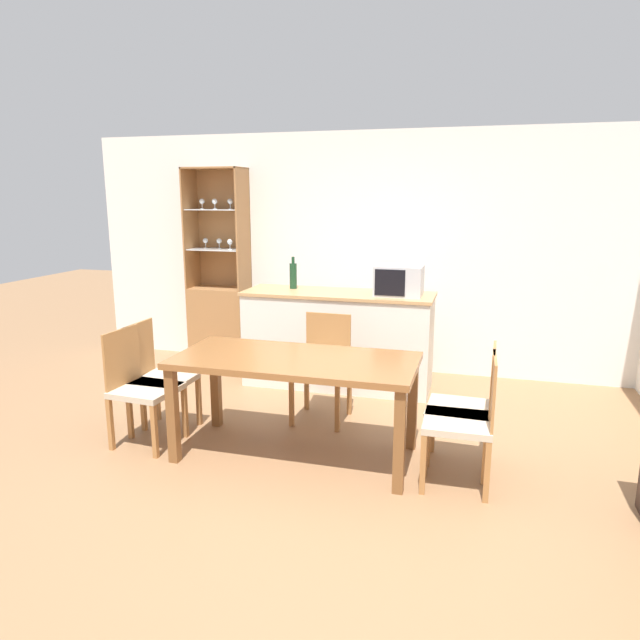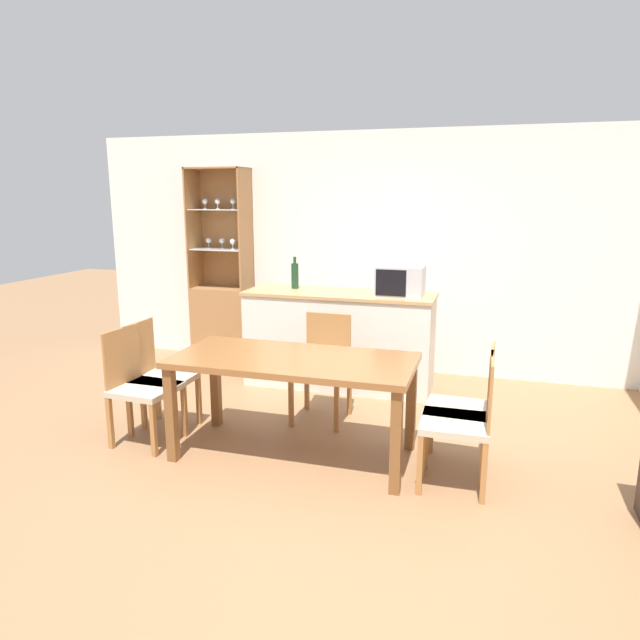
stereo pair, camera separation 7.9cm
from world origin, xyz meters
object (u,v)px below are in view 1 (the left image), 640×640
(dining_chair_side_left_far, at_px, (158,378))
(microwave, at_px, (399,280))
(dining_chair_side_right_near, at_px, (465,420))
(display_cabinet, at_px, (220,307))
(dining_chair_side_left_near, at_px, (141,387))
(dining_table, at_px, (295,369))
(dining_chair_side_right_far, at_px, (466,407))
(wine_bottle, at_px, (293,275))
(dining_chair_head_far, at_px, (323,368))

(dining_chair_side_left_far, bearing_deg, microwave, 131.64)
(dining_chair_side_right_near, height_order, dining_chair_side_left_far, same)
(display_cabinet, height_order, dining_chair_side_right_near, display_cabinet)
(display_cabinet, height_order, dining_chair_side_left_near, display_cabinet)
(dining_table, height_order, dining_chair_side_left_near, dining_chair_side_left_near)
(dining_chair_side_left_near, xyz_separation_m, dining_chair_side_left_far, (-0.00, 0.24, 0.00))
(dining_chair_side_right_far, height_order, wine_bottle, wine_bottle)
(dining_chair_side_left_near, bearing_deg, dining_table, 99.79)
(display_cabinet, bearing_deg, wine_bottle, -22.15)
(dining_table, bearing_deg, dining_chair_side_left_far, 174.21)
(dining_chair_side_left_near, height_order, dining_chair_head_far, same)
(dining_chair_side_left_far, relative_size, wine_bottle, 2.76)
(dining_chair_head_far, bearing_deg, microwave, -118.60)
(dining_chair_head_far, xyz_separation_m, dining_chair_side_left_far, (-1.21, -0.62, 0.00))
(dining_table, height_order, dining_chair_side_left_far, dining_chair_side_left_far)
(dining_chair_side_left_near, bearing_deg, dining_chair_side_right_near, 94.11)
(dining_chair_side_right_near, bearing_deg, wine_bottle, 43.40)
(dining_chair_side_left_far, bearing_deg, wine_bottle, 159.37)
(dining_chair_side_left_near, relative_size, wine_bottle, 2.76)
(display_cabinet, xyz_separation_m, dining_chair_side_right_far, (2.82, -2.02, -0.17))
(dining_chair_side_right_near, xyz_separation_m, dining_chair_side_left_far, (-2.41, 0.24, 0.00))
(dining_chair_head_far, bearing_deg, dining_chair_side_right_near, 145.80)
(dining_chair_head_far, distance_m, dining_chair_side_left_far, 1.36)
(display_cabinet, relative_size, dining_chair_side_left_far, 2.44)
(microwave, bearing_deg, display_cabinet, 166.05)
(dining_chair_side_left_near, relative_size, microwave, 2.02)
(dining_chair_side_left_near, bearing_deg, microwave, 139.55)
(wine_bottle, bearing_deg, dining_chair_head_far, -59.12)
(dining_chair_side_right_far, bearing_deg, display_cabinet, 56.71)
(wine_bottle, bearing_deg, dining_chair_side_left_near, -108.61)
(dining_chair_head_far, height_order, dining_chair_side_right_near, same)
(display_cabinet, height_order, dining_chair_side_left_far, display_cabinet)
(display_cabinet, distance_m, dining_chair_head_far, 2.15)
(dining_table, relative_size, microwave, 3.92)
(display_cabinet, relative_size, dining_chair_side_right_far, 2.44)
(dining_chair_side_right_far, bearing_deg, dining_chair_side_left_near, 97.97)
(dining_chair_side_left_near, height_order, dining_chair_side_right_near, same)
(dining_table, relative_size, dining_chair_side_left_far, 1.94)
(display_cabinet, distance_m, dining_chair_side_right_near, 3.62)
(dining_table, bearing_deg, dining_chair_head_far, 89.91)
(dining_chair_side_right_near, distance_m, wine_bottle, 2.65)
(dining_chair_side_left_near, distance_m, microwave, 2.52)
(dining_chair_side_right_far, bearing_deg, dining_chair_head_far, 65.02)
(dining_chair_side_left_far, height_order, wine_bottle, wine_bottle)
(display_cabinet, distance_m, microwave, 2.24)
(dining_chair_side_right_far, bearing_deg, dining_table, 98.01)
(dining_chair_side_left_near, bearing_deg, dining_chair_side_left_far, -175.79)
(dining_chair_side_right_near, xyz_separation_m, wine_bottle, (-1.79, 1.84, 0.64))
(dining_chair_side_left_far, bearing_deg, display_cabinet, -167.94)
(dining_chair_side_right_near, distance_m, microwave, 1.98)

